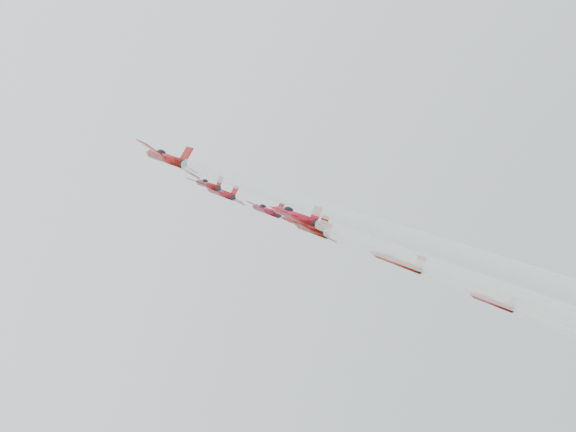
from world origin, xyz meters
TOP-DOWN VIEW (x-y plane):
  - jet_lead at (-1.30, 21.46)m, footprint 10.14×12.29m
  - jet_row2_left at (-10.97, 10.07)m, footprint 8.87×10.76m
  - jet_row2_center at (1.80, 10.68)m, footprint 9.59×11.63m
  - jet_row2_right at (11.49, 9.51)m, footprint 9.95×12.07m
  - jet_center at (0.48, -39.44)m, footprint 9.93×85.42m
  - jet_rear_farleft at (-30.78, -48.27)m, footprint 9.19×79.06m
  - jet_rear_left at (-10.79, -48.41)m, footprint 9.28×79.77m

SIDE VIEW (x-z plane):
  - jet_rear_left at x=-10.79m, z-range 86.54..150.60m
  - jet_rear_farleft at x=-30.78m, z-range 86.93..150.43m
  - jet_center at x=0.48m, z-range 91.44..160.04m
  - jet_row2_right at x=11.49m, z-range 160.08..169.77m
  - jet_row2_left at x=-10.97m, z-range 161.04..169.68m
  - jet_row2_center at x=1.80m, z-range 161.19..170.53m
  - jet_lead at x=-1.30m, z-range 169.54..179.41m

